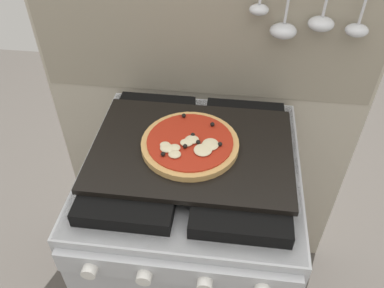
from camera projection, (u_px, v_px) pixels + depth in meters
The scene contains 4 objects.
kitchen_backsplash at pixel (205, 110), 1.39m from camera, with size 1.10×0.09×1.55m.
stove at pixel (192, 245), 1.37m from camera, with size 0.60×0.64×0.90m.
baking_tray at pixel (192, 149), 1.07m from camera, with size 0.54×0.38×0.02m, color black.
pizza_left at pixel (190, 143), 1.06m from camera, with size 0.26×0.26×0.03m.
Camera 1 is at (0.10, -0.78, 1.63)m, focal length 36.79 mm.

